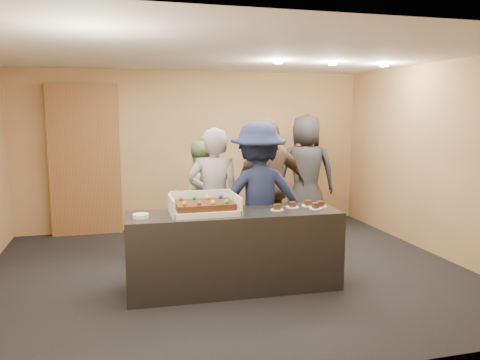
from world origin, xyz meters
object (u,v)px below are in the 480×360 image
(cake_box, at_px, (204,209))
(person_dark_suit, at_px, (306,173))
(plate_stack, at_px, (141,216))
(serving_counter, at_px, (234,250))
(sheet_cake, at_px, (204,205))
(person_server_grey, at_px, (214,201))
(person_brown_extra, at_px, (270,185))
(storage_cabinet, at_px, (85,160))
(person_navy_man, at_px, (258,198))
(person_sage_man, at_px, (199,197))

(cake_box, distance_m, person_dark_suit, 3.10)
(plate_stack, distance_m, person_dark_suit, 3.66)
(serving_counter, xyz_separation_m, sheet_cake, (-0.34, -0.00, 0.55))
(person_dark_suit, bearing_deg, person_server_grey, 57.46)
(sheet_cake, bearing_deg, plate_stack, -177.34)
(person_server_grey, relative_size, person_dark_suit, 0.93)
(cake_box, height_order, plate_stack, cake_box)
(serving_counter, distance_m, person_brown_extra, 1.67)
(storage_cabinet, bearing_deg, sheet_cake, -64.54)
(cake_box, distance_m, person_navy_man, 0.91)
(storage_cabinet, xyz_separation_m, person_navy_man, (2.20, -2.49, -0.28))
(serving_counter, height_order, sheet_cake, sheet_cake)
(cake_box, relative_size, person_server_grey, 0.41)
(cake_box, bearing_deg, serving_counter, -4.65)
(sheet_cake, bearing_deg, person_navy_man, 32.39)
(person_dark_suit, bearing_deg, cake_box, 62.87)
(person_server_grey, xyz_separation_m, person_brown_extra, (0.97, 0.71, 0.05))
(sheet_cake, distance_m, plate_stack, 0.70)
(person_sage_man, distance_m, person_navy_man, 1.13)
(storage_cabinet, bearing_deg, person_navy_man, -48.54)
(person_sage_man, relative_size, person_navy_man, 0.85)
(serving_counter, height_order, person_dark_suit, person_dark_suit)
(person_sage_man, distance_m, person_dark_suit, 2.14)
(storage_cabinet, distance_m, person_server_grey, 2.90)
(sheet_cake, bearing_deg, storage_cabinet, 115.46)
(serving_counter, bearing_deg, plate_stack, -176.19)
(plate_stack, height_order, person_sage_man, person_sage_man)
(person_server_grey, relative_size, person_brown_extra, 0.95)
(sheet_cake, bearing_deg, person_server_grey, 68.94)
(person_server_grey, height_order, person_sage_man, person_server_grey)
(sheet_cake, relative_size, person_navy_man, 0.34)
(person_dark_suit, bearing_deg, sheet_cake, 63.22)
(person_navy_man, bearing_deg, sheet_cake, 35.22)
(sheet_cake, distance_m, person_server_grey, 0.66)
(person_dark_suit, bearing_deg, person_brown_extra, 61.38)
(serving_counter, distance_m, storage_cabinet, 3.55)
(storage_cabinet, relative_size, person_sage_man, 1.52)
(serving_counter, height_order, plate_stack, plate_stack)
(sheet_cake, distance_m, person_dark_suit, 3.12)
(person_server_grey, height_order, person_navy_man, person_navy_man)
(cake_box, xyz_separation_m, sheet_cake, (-0.00, -0.03, 0.05))
(serving_counter, xyz_separation_m, person_sage_man, (-0.15, 1.45, 0.36))
(serving_counter, relative_size, person_navy_man, 1.27)
(storage_cabinet, height_order, person_dark_suit, storage_cabinet)
(serving_counter, xyz_separation_m, plate_stack, (-1.03, -0.03, 0.47))
(person_server_grey, xyz_separation_m, person_dark_suit, (1.92, 1.64, 0.07))
(person_server_grey, bearing_deg, sheet_cake, 81.49)
(sheet_cake, height_order, person_sage_man, person_sage_man)
(cake_box, distance_m, plate_stack, 0.70)
(plate_stack, bearing_deg, storage_cabinet, 103.53)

